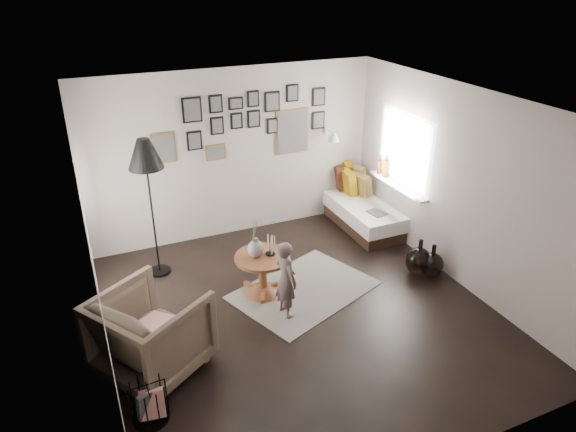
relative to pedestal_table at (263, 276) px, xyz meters
name	(u,v)px	position (x,y,z in m)	size (l,w,h in m)	color
ground	(301,312)	(0.27, -0.59, -0.26)	(4.80, 4.80, 0.00)	black
wall_back	(235,155)	(0.27, 1.81, 1.04)	(4.50, 4.50, 0.00)	#A0948C
wall_front	(438,349)	(0.27, -2.99, 1.04)	(4.50, 4.50, 0.00)	#A0948C
wall_left	(92,260)	(-1.98, -0.59, 1.04)	(4.80, 4.80, 0.00)	#A0948C
wall_right	(460,188)	(2.52, -0.59, 1.04)	(4.80, 4.80, 0.00)	#A0948C
ceiling	(303,104)	(0.27, -0.59, 2.34)	(4.80, 4.80, 0.00)	white
door_left	(88,230)	(-1.97, 0.61, 0.79)	(0.00, 2.14, 2.14)	white
window_right	(393,179)	(2.44, 0.76, 0.67)	(0.15, 1.32, 1.30)	white
gallery_wall	(252,124)	(0.56, 1.80, 1.48)	(2.74, 0.03, 1.08)	brown
wall_sconce	(333,137)	(1.82, 1.55, 1.20)	(0.18, 0.36, 0.16)	white
rug	(304,290)	(0.52, -0.17, -0.25)	(1.78, 1.24, 0.01)	#BBB4A4
pedestal_table	(263,276)	(0.00, 0.00, 0.00)	(0.71, 0.71, 0.56)	brown
vase	(256,246)	(-0.08, 0.02, 0.46)	(0.20, 0.20, 0.51)	black
candles	(270,245)	(0.11, 0.00, 0.43)	(0.12, 0.12, 0.26)	black
daybed	(358,205)	(2.22, 1.35, 0.03)	(0.83, 1.96, 0.93)	black
magazine_on_daybed	(377,213)	(2.17, 0.71, 0.18)	(0.21, 0.29, 0.02)	black
armchair	(151,333)	(-1.56, -0.84, 0.20)	(0.98, 1.01, 0.91)	brown
armchair_cushion	(153,328)	(-1.53, -0.79, 0.22)	(0.41, 0.41, 0.10)	white
floor_lamp	(145,159)	(-1.15, 1.06, 1.42)	(0.45, 0.45, 1.94)	black
magazine_basket	(149,402)	(-1.73, -1.52, -0.05)	(0.35, 0.35, 0.42)	black
demijohn_large	(419,261)	(2.13, -0.44, -0.05)	(0.36, 0.36, 0.54)	black
demijohn_small	(432,265)	(2.27, -0.56, -0.07)	(0.31, 0.31, 0.49)	black
child	(286,279)	(0.09, -0.54, 0.25)	(0.37, 0.24, 1.01)	brown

